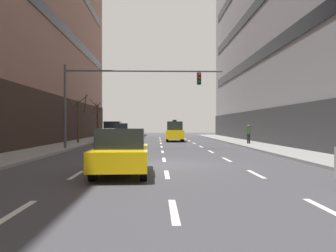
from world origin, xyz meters
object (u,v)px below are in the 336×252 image
at_px(taxi_driving_0, 121,152).
at_px(street_tree_0, 78,119).
at_px(pedestrian_1, 249,133).
at_px(taxi_driving_2, 175,132).
at_px(car_driving_1, 113,132).
at_px(street_tree_3, 98,120).
at_px(traffic_signal_0, 118,88).

relative_size(taxi_driving_0, street_tree_0, 1.00).
bearing_deg(pedestrian_1, taxi_driving_2, 132.95).
bearing_deg(taxi_driving_2, car_driving_1, -168.19).
height_order(street_tree_3, pedestrian_1, street_tree_3).
distance_m(car_driving_1, pedestrian_1, 13.59).
bearing_deg(pedestrian_1, street_tree_0, 173.14).
bearing_deg(taxi_driving_2, taxi_driving_0, -97.50).
bearing_deg(street_tree_3, taxi_driving_2, -30.01).
bearing_deg(car_driving_1, taxi_driving_2, 11.81).
relative_size(street_tree_3, pedestrian_1, 2.93).
distance_m(taxi_driving_0, car_driving_1, 22.50).
bearing_deg(taxi_driving_2, pedestrian_1, -47.05).
relative_size(traffic_signal_0, street_tree_3, 2.32).
relative_size(car_driving_1, traffic_signal_0, 0.40).
height_order(car_driving_1, pedestrian_1, car_driving_1).
xyz_separation_m(taxi_driving_0, street_tree_0, (-5.99, 18.82, 1.51)).
distance_m(taxi_driving_2, street_tree_0, 10.35).
height_order(taxi_driving_2, street_tree_3, street_tree_3).
height_order(traffic_signal_0, pedestrian_1, traffic_signal_0).
bearing_deg(traffic_signal_0, street_tree_3, 104.71).
relative_size(street_tree_0, street_tree_3, 0.92).
bearing_deg(traffic_signal_0, pedestrian_1, 26.57).
xyz_separation_m(street_tree_3, pedestrian_1, (15.27, -11.88, -1.31)).
xyz_separation_m(street_tree_0, pedestrian_1, (15.24, -1.83, -1.24)).
bearing_deg(traffic_signal_0, taxi_driving_0, -82.69).
height_order(taxi_driving_0, street_tree_0, street_tree_0).
distance_m(traffic_signal_0, pedestrian_1, 12.45).
bearing_deg(taxi_driving_0, pedestrian_1, 61.42).
bearing_deg(street_tree_0, pedestrian_1, -6.86).
xyz_separation_m(car_driving_1, taxi_driving_2, (6.37, 1.33, 0.01)).
relative_size(taxi_driving_2, traffic_signal_0, 0.40).
xyz_separation_m(car_driving_1, pedestrian_1, (12.52, -5.27, 0.04)).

